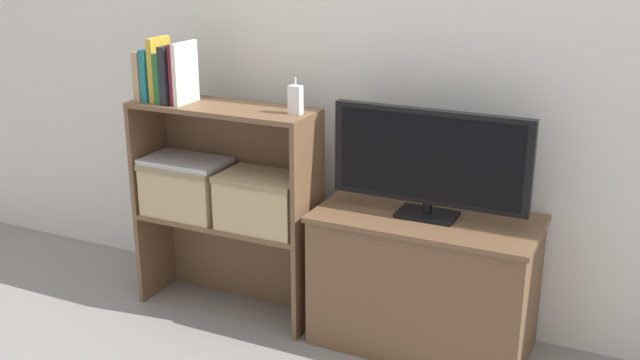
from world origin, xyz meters
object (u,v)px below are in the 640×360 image
at_px(tv, 430,160).
at_px(storage_basket_right, 263,199).
at_px(storage_basket_left, 187,186).
at_px(book_maroon, 181,73).
at_px(book_ivory, 185,73).
at_px(book_teal, 153,74).
at_px(book_forest, 166,77).
at_px(baby_monitor, 295,100).
at_px(tv_stand, 424,281).
at_px(book_tan, 146,75).
at_px(laptop, 185,161).
at_px(book_charcoal, 174,74).
at_px(book_mustard, 159,69).

height_order(tv, storage_basket_right, tv).
bearing_deg(storage_basket_left, book_maroon, -44.68).
height_order(book_ivory, storage_basket_left, book_ivory).
height_order(book_teal, book_maroon, book_maroon).
height_order(book_forest, baby_monitor, book_forest).
distance_m(tv_stand, storage_basket_left, 1.06).
xyz_separation_m(tv_stand, tv, (-0.00, -0.00, 0.49)).
bearing_deg(book_tan, book_maroon, 0.00).
xyz_separation_m(baby_monitor, storage_basket_right, (-0.14, -0.01, -0.42)).
xyz_separation_m(book_teal, book_ivory, (0.16, 0.00, 0.02)).
height_order(book_tan, laptop, book_tan).
bearing_deg(laptop, book_forest, -168.24).
relative_size(book_forest, book_maroon, 0.83).
distance_m(book_tan, storage_basket_right, 0.70).
bearing_deg(book_charcoal, book_ivory, 0.00).
height_order(book_tan, storage_basket_right, book_tan).
bearing_deg(book_teal, book_forest, 0.00).
distance_m(tv_stand, baby_monitor, 0.85).
bearing_deg(book_ivory, baby_monitor, 3.26).
relative_size(book_mustard, baby_monitor, 1.85).
bearing_deg(book_forest, storage_basket_left, 11.76).
xyz_separation_m(storage_basket_right, laptop, (-0.37, -0.00, 0.11)).
distance_m(book_charcoal, storage_basket_right, 0.62).
bearing_deg(book_ivory, book_tan, 180.00).
xyz_separation_m(tv_stand, book_forest, (-1.08, -0.10, 0.72)).
bearing_deg(storage_basket_right, baby_monitor, 5.95).
xyz_separation_m(tv_stand, storage_basket_right, (-0.66, -0.09, 0.26)).
distance_m(book_teal, storage_basket_left, 0.48).
distance_m(tv_stand, book_forest, 1.31).
height_order(book_forest, storage_basket_left, book_forest).
xyz_separation_m(tv_stand, storage_basket_left, (-1.02, -0.09, 0.26)).
bearing_deg(book_teal, book_ivory, 0.00).
distance_m(book_tan, baby_monitor, 0.67).
height_order(tv_stand, book_mustard, book_mustard).
bearing_deg(tv, book_maroon, -174.41).
xyz_separation_m(tv_stand, book_tan, (-1.18, -0.10, 0.72)).
relative_size(tv, book_mustard, 2.90).
relative_size(book_tan, book_teal, 0.95).
height_order(book_forest, book_ivory, book_ivory).
distance_m(book_forest, laptop, 0.35).
height_order(tv_stand, tv, tv).
bearing_deg(book_ivory, laptop, 160.79).
bearing_deg(laptop, book_charcoal, -151.60).
distance_m(book_forest, book_charcoal, 0.04).
relative_size(tv_stand, book_tan, 4.19).
distance_m(book_maroon, laptop, 0.37).
bearing_deg(tv_stand, storage_basket_right, -172.33).
bearing_deg(tv, book_ivory, -174.29).
distance_m(book_forest, baby_monitor, 0.57).
height_order(book_mustard, book_forest, book_mustard).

